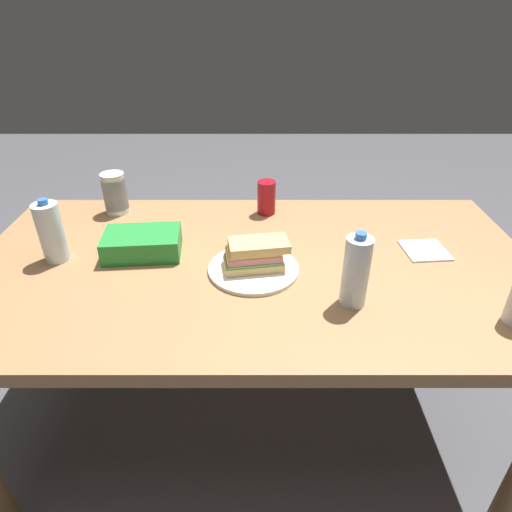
# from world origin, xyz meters

# --- Properties ---
(ground_plane) EXTENTS (8.00, 8.00, 0.00)m
(ground_plane) POSITION_xyz_m (0.00, 0.00, 0.00)
(ground_plane) COLOR #4C4C51
(dining_table) EXTENTS (1.70, 0.91, 0.74)m
(dining_table) POSITION_xyz_m (0.00, 0.00, 0.65)
(dining_table) COLOR #9E7047
(dining_table) RESTS_ON ground_plane
(paper_plate) EXTENTS (0.26, 0.26, 0.01)m
(paper_plate) POSITION_xyz_m (0.00, -0.05, 0.74)
(paper_plate) COLOR white
(paper_plate) RESTS_ON dining_table
(sandwich) EXTENTS (0.19, 0.12, 0.08)m
(sandwich) POSITION_xyz_m (0.01, -0.05, 0.79)
(sandwich) COLOR #DBB26B
(sandwich) RESTS_ON paper_plate
(soda_can_red) EXTENTS (0.07, 0.07, 0.12)m
(soda_can_red) POSITION_xyz_m (0.05, 0.34, 0.80)
(soda_can_red) COLOR maroon
(soda_can_red) RESTS_ON dining_table
(chip_bag) EXTENTS (0.24, 0.17, 0.07)m
(chip_bag) POSITION_xyz_m (-0.34, 0.05, 0.77)
(chip_bag) COLOR #268C38
(chip_bag) RESTS_ON dining_table
(water_bottle_tall) EXTENTS (0.07, 0.07, 0.20)m
(water_bottle_tall) POSITION_xyz_m (-0.60, 0.02, 0.83)
(water_bottle_tall) COLOR silver
(water_bottle_tall) RESTS_ON dining_table
(plastic_cup_stack) EXTENTS (0.08, 0.08, 0.15)m
(plastic_cup_stack) POSITION_xyz_m (-0.50, 0.35, 0.81)
(plastic_cup_stack) COLOR silver
(plastic_cup_stack) RESTS_ON dining_table
(water_bottle_spare) EXTENTS (0.07, 0.07, 0.21)m
(water_bottle_spare) POSITION_xyz_m (0.26, -0.20, 0.83)
(water_bottle_spare) COLOR silver
(water_bottle_spare) RESTS_ON dining_table
(paper_napkin) EXTENTS (0.14, 0.14, 0.01)m
(paper_napkin) POSITION_xyz_m (0.54, 0.06, 0.74)
(paper_napkin) COLOR white
(paper_napkin) RESTS_ON dining_table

